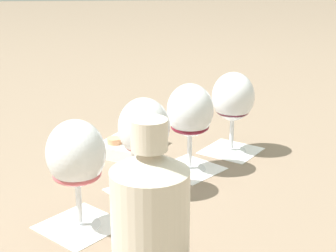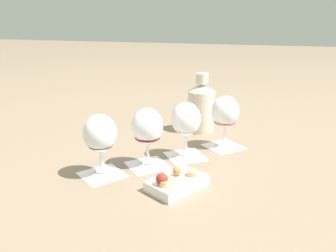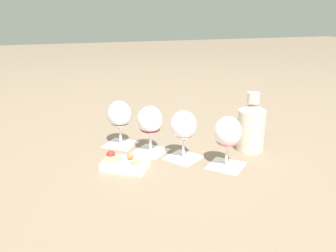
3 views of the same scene
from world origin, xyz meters
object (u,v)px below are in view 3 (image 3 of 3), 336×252
Objects in this scene: wine_glass_0 at (228,134)px; ceramic_vase at (251,126)px; wine_glass_3 at (120,116)px; wine_glass_2 at (150,122)px; wine_glass_1 at (184,127)px; snack_dish at (124,163)px.

ceramic_vase is at bearing -54.27° from wine_glass_0.
wine_glass_0 is at bearing -133.95° from wine_glass_3.
ceramic_vase is at bearing -103.99° from wine_glass_2.
wine_glass_0 is 0.27m from wine_glass_2.
wine_glass_1 is 1.00× the size of wine_glass_3.
wine_glass_3 is 0.23m from snack_dish.
ceramic_vase is (-0.09, -0.34, -0.02)m from wine_glass_2.
wine_glass_3 is 0.78× the size of ceramic_vase.
wine_glass_2 is at bearing 47.56° from wine_glass_0.
wine_glass_0 is at bearing -103.71° from snack_dish.
wine_glass_1 is at bearing -133.25° from wine_glass_2.
wine_glass_0 is at bearing -131.75° from wine_glass_1.
ceramic_vase reaches higher than wine_glass_1.
wine_glass_0 is at bearing 125.73° from ceramic_vase.
wine_glass_2 reaches higher than snack_dish.
wine_glass_2 is (0.09, 0.09, 0.00)m from wine_glass_1.
snack_dish is at bearing 96.29° from wine_glass_1.
snack_dish is (-0.20, 0.02, -0.09)m from wine_glass_3.
wine_glass_1 is 0.78× the size of ceramic_vase.
wine_glass_0 is 0.34m from snack_dish.
wine_glass_0 is 1.00× the size of wine_glass_2.
wine_glass_0 and wine_glass_1 have the same top height.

